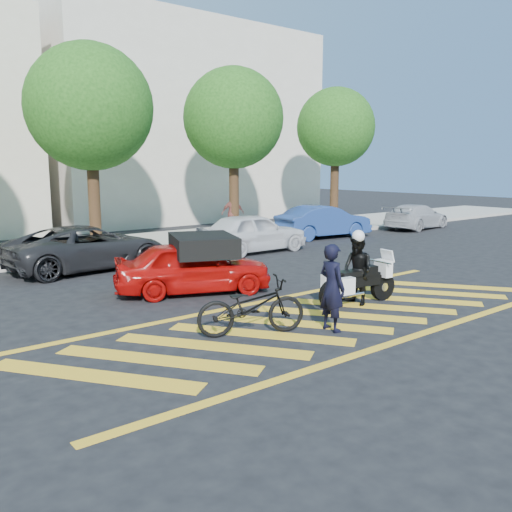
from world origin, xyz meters
TOP-DOWN VIEW (x-y plane):
  - ground at (0.00, 0.00)m, footprint 90.00×90.00m
  - sidewalk at (0.00, 12.00)m, footprint 60.00×5.00m
  - crosswalk at (-0.04, 0.00)m, footprint 12.33×4.00m
  - building_right at (9.00, 21.00)m, footprint 16.00×8.00m
  - tree_center at (0.13, 12.06)m, footprint 4.60×4.60m
  - tree_right at (6.63, 12.06)m, footprint 4.40×4.40m
  - tree_far_right at (13.13, 12.06)m, footprint 4.00×4.00m
  - officer_bike at (-0.46, -0.66)m, footprint 0.44×0.64m
  - bicycle at (-1.83, 0.11)m, footprint 2.20×1.47m
  - police_motorcycle at (1.47, 0.36)m, footprint 2.18×0.77m
  - officer_moto at (1.45, 0.36)m, footprint 0.70×0.85m
  - red_convertible at (-0.87, 3.70)m, footprint 4.19×2.89m
  - parked_mid_left at (-1.74, 8.33)m, footprint 5.11×2.69m
  - parked_mid_right at (4.26, 7.80)m, footprint 4.30×1.75m
  - parked_right at (9.20, 9.02)m, footprint 4.51×2.08m
  - parked_far_right at (15.30, 8.51)m, footprint 4.47×2.30m
  - pedestrian_right at (6.44, 12.02)m, footprint 1.11×0.80m

SIDE VIEW (x-z plane):
  - ground at x=0.00m, z-range 0.00..0.00m
  - crosswalk at x=-0.04m, z-range 0.00..0.01m
  - sidewalk at x=0.00m, z-range 0.00..0.15m
  - police_motorcycle at x=1.47m, z-range 0.04..1.01m
  - bicycle at x=-1.83m, z-range 0.00..1.09m
  - parked_far_right at x=15.30m, z-range 0.00..1.24m
  - red_convertible at x=-0.87m, z-range 0.00..1.32m
  - parked_mid_left at x=-1.74m, z-range 0.00..1.37m
  - parked_right at x=9.20m, z-range 0.00..1.43m
  - parked_mid_right at x=4.26m, z-range 0.00..1.46m
  - officer_moto at x=1.45m, z-range 0.00..1.60m
  - officer_bike at x=-0.46m, z-range 0.00..1.71m
  - pedestrian_right at x=6.44m, z-range 0.15..1.91m
  - tree_far_right at x=13.13m, z-range 1.39..8.49m
  - tree_right at x=6.63m, z-range 1.34..8.75m
  - tree_center at x=0.13m, z-range 1.31..8.88m
  - building_right at x=9.00m, z-range 0.00..11.00m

